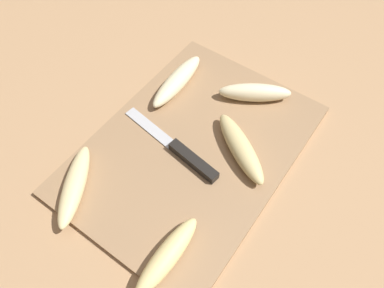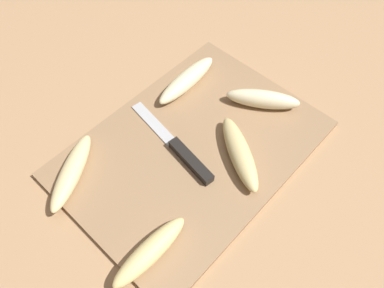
{
  "view_description": "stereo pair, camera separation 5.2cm",
  "coord_description": "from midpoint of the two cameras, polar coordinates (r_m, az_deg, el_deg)",
  "views": [
    {
      "loc": [
        -0.33,
        -0.23,
        0.62
      ],
      "look_at": [
        0.0,
        0.0,
        0.02
      ],
      "focal_mm": 35.0,
      "sensor_mm": 36.0,
      "label": 1
    },
    {
      "loc": [
        -0.29,
        -0.27,
        0.62
      ],
      "look_at": [
        0.0,
        0.0,
        0.02
      ],
      "focal_mm": 35.0,
      "sensor_mm": 36.0,
      "label": 2
    }
  ],
  "objects": [
    {
      "name": "cutting_board",
      "position": [
        0.74,
        2.03,
        -0.8
      ],
      "size": [
        0.5,
        0.36,
        0.01
      ],
      "color": "#997551",
      "rests_on": "ground_plane"
    },
    {
      "name": "banana_spotted_left",
      "position": [
        0.71,
        9.38,
        -1.49
      ],
      "size": [
        0.12,
        0.17,
        0.04
      ],
      "rotation": [
        0.0,
        0.0,
        5.72
      ],
      "color": "#DBC684",
      "rests_on": "cutting_board"
    },
    {
      "name": "banana_golden_short",
      "position": [
        0.62,
        -3.98,
        -16.16
      ],
      "size": [
        0.15,
        0.04,
        0.03
      ],
      "rotation": [
        0.0,
        0.0,
        1.57
      ],
      "color": "#EDD689",
      "rests_on": "cutting_board"
    },
    {
      "name": "banana_ripe_center",
      "position": [
        0.71,
        -15.91,
        -4.21
      ],
      "size": [
        0.16,
        0.12,
        0.03
      ],
      "rotation": [
        0.0,
        0.0,
        2.1
      ],
      "color": "beige",
      "rests_on": "cutting_board"
    },
    {
      "name": "banana_bright_far",
      "position": [
        0.8,
        12.6,
        6.6
      ],
      "size": [
        0.11,
        0.15,
        0.04
      ],
      "rotation": [
        0.0,
        0.0,
        0.58
      ],
      "color": "beige",
      "rests_on": "cutting_board"
    },
    {
      "name": "ground_plane",
      "position": [
        0.74,
        2.01,
        -1.06
      ],
      "size": [
        4.0,
        4.0,
        0.0
      ],
      "primitive_type": "plane",
      "color": "tan"
    },
    {
      "name": "banana_pale_long",
      "position": [
        0.82,
        1.04,
        9.65
      ],
      "size": [
        0.17,
        0.05,
        0.03
      ],
      "rotation": [
        0.0,
        0.0,
        1.63
      ],
      "color": "beige",
      "rests_on": "cutting_board"
    },
    {
      "name": "knife",
      "position": [
        0.71,
        0.86,
        -1.63
      ],
      "size": [
        0.05,
        0.24,
        0.02
      ],
      "rotation": [
        0.0,
        0.0,
        -0.14
      ],
      "color": "black",
      "rests_on": "cutting_board"
    }
  ]
}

